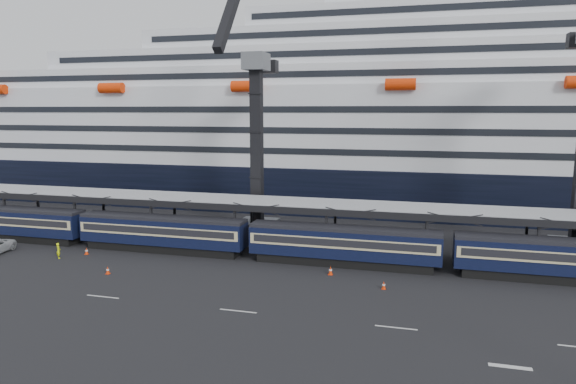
{
  "coord_description": "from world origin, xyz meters",
  "views": [
    {
      "loc": [
        -0.57,
        -39.48,
        15.37
      ],
      "look_at": [
        -13.73,
        10.0,
        7.2
      ],
      "focal_mm": 32.0,
      "sensor_mm": 36.0,
      "label": 1
    }
  ],
  "objects": [
    {
      "name": "lane_markings",
      "position": [
        8.15,
        -5.23,
        0.01
      ],
      "size": [
        111.0,
        4.27,
        0.02
      ],
      "color": "beige",
      "rests_on": "ground"
    },
    {
      "name": "cruise_ship",
      "position": [
        -1.08,
        45.99,
        12.34
      ],
      "size": [
        214.09,
        28.84,
        34.0
      ],
      "color": "black",
      "rests_on": "ground"
    },
    {
      "name": "worker",
      "position": [
        -37.21,
        4.64,
        0.83
      ],
      "size": [
        0.71,
        0.7,
        1.66
      ],
      "primitive_type": "imported",
      "rotation": [
        0.0,
        0.0,
        2.38
      ],
      "color": "#E4FB0D",
      "rests_on": "ground"
    },
    {
      "name": "canopy",
      "position": [
        0.0,
        14.0,
        5.25
      ],
      "size": [
        130.0,
        6.25,
        5.53
      ],
      "color": "gray",
      "rests_on": "ground"
    },
    {
      "name": "train",
      "position": [
        -4.65,
        10.0,
        2.2
      ],
      "size": [
        133.05,
        3.0,
        4.05
      ],
      "color": "black",
      "rests_on": "ground"
    },
    {
      "name": "traffic_cone_a",
      "position": [
        -35.36,
        6.71,
        0.38
      ],
      "size": [
        0.39,
        0.39,
        0.77
      ],
      "color": "red",
      "rests_on": "ground"
    },
    {
      "name": "traffic_cone_b",
      "position": [
        -29.17,
        1.41,
        0.38
      ],
      "size": [
        0.38,
        0.38,
        0.77
      ],
      "color": "red",
      "rests_on": "ground"
    },
    {
      "name": "traffic_cone_c",
      "position": [
        -8.68,
        6.65,
        0.42
      ],
      "size": [
        0.43,
        0.43,
        0.85
      ],
      "color": "red",
      "rests_on": "ground"
    },
    {
      "name": "traffic_cone_d",
      "position": [
        -3.5,
        3.93,
        0.36
      ],
      "size": [
        0.36,
        0.36,
        0.72
      ],
      "color": "red",
      "rests_on": "ground"
    },
    {
      "name": "crane_dark_near",
      "position": [
        -20.0,
        18.59,
        11.93
      ],
      "size": [
        4.5,
        17.75,
        35.08
      ],
      "color": "#4F5257",
      "rests_on": "ground"
    },
    {
      "name": "ground",
      "position": [
        0.0,
        0.0,
        0.0
      ],
      "size": [
        260.0,
        260.0,
        0.0
      ],
      "primitive_type": "plane",
      "color": "black",
      "rests_on": "ground"
    }
  ]
}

